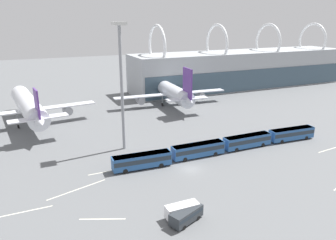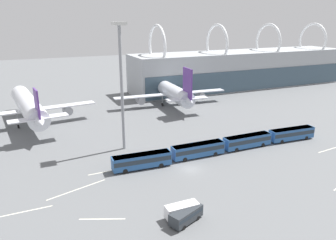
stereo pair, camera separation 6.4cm
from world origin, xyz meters
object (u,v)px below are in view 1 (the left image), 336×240
(service_van_crossing, at_px, (182,210))
(shuttle_bus_1, at_px, (198,149))
(airliner_at_gate_near, at_px, (29,106))
(shuttle_bus_0, at_px, (142,160))
(floodlight_mast, at_px, (121,71))
(airliner_at_gate_far, at_px, (170,91))
(shuttle_bus_2, at_px, (247,140))
(service_van_foreground, at_px, (186,215))
(shuttle_bus_3, at_px, (292,133))

(service_van_crossing, bearing_deg, shuttle_bus_1, 54.74)
(airliner_at_gate_near, xyz_separation_m, shuttle_bus_1, (33.69, -40.19, -3.88))
(airliner_at_gate_near, bearing_deg, shuttle_bus_0, -160.12)
(airliner_at_gate_near, distance_m, shuttle_bus_1, 52.59)
(floodlight_mast, bearing_deg, airliner_at_gate_near, 124.84)
(airliner_at_gate_far, xyz_separation_m, floodlight_mast, (-27.57, -33.79, 13.76))
(shuttle_bus_0, height_order, shuttle_bus_2, same)
(shuttle_bus_1, bearing_deg, service_van_foreground, -122.53)
(airliner_at_gate_near, bearing_deg, shuttle_bus_2, -136.81)
(airliner_at_gate_near, xyz_separation_m, shuttle_bus_2, (47.29, -40.15, -3.88))
(airliner_at_gate_far, relative_size, shuttle_bus_3, 3.30)
(floodlight_mast, bearing_deg, airliner_at_gate_far, 50.78)
(shuttle_bus_0, bearing_deg, shuttle_bus_1, 4.70)
(shuttle_bus_0, height_order, service_van_crossing, shuttle_bus_0)
(shuttle_bus_3, bearing_deg, service_van_crossing, -151.17)
(airliner_at_gate_far, height_order, shuttle_bus_2, airliner_at_gate_far)
(service_van_foreground, bearing_deg, service_van_crossing, 70.80)
(airliner_at_gate_far, xyz_separation_m, shuttle_bus_0, (-27.34, -45.82, -3.20))
(service_van_foreground, distance_m, service_van_crossing, 1.24)
(airliner_at_gate_far, relative_size, shuttle_bus_1, 3.32)
(service_van_crossing, bearing_deg, shuttle_bus_0, 88.91)
(shuttle_bus_3, xyz_separation_m, service_van_foreground, (-40.97, -20.70, -0.56))
(airliner_at_gate_far, bearing_deg, service_van_foreground, 161.00)
(service_van_foreground, bearing_deg, airliner_at_gate_near, 85.33)
(shuttle_bus_3, relative_size, service_van_crossing, 2.35)
(airliner_at_gate_far, height_order, shuttle_bus_1, airliner_at_gate_far)
(airliner_at_gate_far, relative_size, service_van_foreground, 6.72)
(service_van_crossing, height_order, floodlight_mast, floodlight_mast)
(shuttle_bus_2, xyz_separation_m, shuttle_bus_3, (13.60, -0.43, 0.00))
(shuttle_bus_1, bearing_deg, airliner_at_gate_far, 73.80)
(airliner_at_gate_far, distance_m, shuttle_bus_2, 45.53)
(airliner_at_gate_near, relative_size, shuttle_bus_3, 3.35)
(shuttle_bus_1, height_order, service_van_foreground, shuttle_bus_1)
(shuttle_bus_1, distance_m, shuttle_bus_2, 13.60)
(shuttle_bus_2, distance_m, floodlight_mast, 34.29)
(shuttle_bus_3, bearing_deg, service_van_foreground, -149.74)
(airliner_at_gate_far, height_order, shuttle_bus_3, airliner_at_gate_far)
(service_van_crossing, bearing_deg, airliner_at_gate_far, 66.73)
(service_van_foreground, bearing_deg, shuttle_bus_3, 4.12)
(airliner_at_gate_near, height_order, service_van_foreground, airliner_at_gate_near)
(shuttle_bus_1, bearing_deg, floodlight_mast, 140.48)
(airliner_at_gate_far, xyz_separation_m, shuttle_bus_3, (13.47, -45.85, -3.20))
(airliner_at_gate_far, height_order, shuttle_bus_0, airliner_at_gate_far)
(shuttle_bus_0, xyz_separation_m, shuttle_bus_1, (13.60, 0.36, 0.00))
(airliner_at_gate_far, bearing_deg, shuttle_bus_3, -160.17)
(airliner_at_gate_far, height_order, service_van_foreground, airliner_at_gate_far)
(shuttle_bus_0, height_order, floodlight_mast, floodlight_mast)
(shuttle_bus_0, bearing_deg, shuttle_bus_3, 3.13)
(shuttle_bus_2, bearing_deg, shuttle_bus_0, -179.23)
(airliner_at_gate_near, relative_size, shuttle_bus_1, 3.37)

